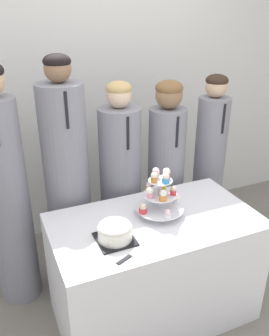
# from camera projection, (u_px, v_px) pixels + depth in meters

# --- Properties ---
(wall_back) EXTENTS (9.00, 0.06, 2.70)m
(wall_back) POSITION_uv_depth(u_px,v_px,m) (88.00, 78.00, 2.89)
(wall_back) COLOR silver
(wall_back) RESTS_ON ground_plane
(table) EXTENTS (1.24, 0.68, 0.73)m
(table) POSITION_uv_depth(u_px,v_px,m) (154.00, 268.00, 2.26)
(table) COLOR white
(table) RESTS_ON ground_plane
(round_cake) EXTENTS (0.20, 0.20, 0.12)m
(round_cake) POSITION_uv_depth(u_px,v_px,m) (115.00, 231.00, 1.90)
(round_cake) COLOR black
(round_cake) RESTS_ON table
(cake_knife) EXTENTS (0.29, 0.13, 0.01)m
(cake_knife) POSITION_uv_depth(u_px,v_px,m) (132.00, 255.00, 1.81)
(cake_knife) COLOR silver
(cake_knife) RESTS_ON table
(cupcake_stand) EXTENTS (0.29, 0.29, 0.30)m
(cupcake_stand) POSITION_uv_depth(u_px,v_px,m) (160.00, 194.00, 2.10)
(cupcake_stand) COLOR silver
(cupcake_stand) RESTS_ON table
(student_0) EXTENTS (0.28, 0.28, 1.61)m
(student_0) POSITION_uv_depth(u_px,v_px,m) (7.00, 196.00, 2.25)
(student_0) COLOR gray
(student_0) RESTS_ON ground_plane
(student_1) EXTENTS (0.30, 0.30, 1.64)m
(student_1) POSITION_uv_depth(u_px,v_px,m) (68.00, 186.00, 2.40)
(student_1) COLOR gray
(student_1) RESTS_ON ground_plane
(student_2) EXTENTS (0.29, 0.30, 1.45)m
(student_2) POSITION_uv_depth(u_px,v_px,m) (121.00, 188.00, 2.57)
(student_2) COLOR gray
(student_2) RESTS_ON ground_plane
(student_3) EXTENTS (0.27, 0.28, 1.43)m
(student_3) POSITION_uv_depth(u_px,v_px,m) (166.00, 178.00, 2.70)
(student_3) COLOR gray
(student_3) RESTS_ON ground_plane
(student_4) EXTENTS (0.24, 0.25, 1.44)m
(student_4) POSITION_uv_depth(u_px,v_px,m) (209.00, 169.00, 2.84)
(student_4) COLOR gray
(student_4) RESTS_ON ground_plane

